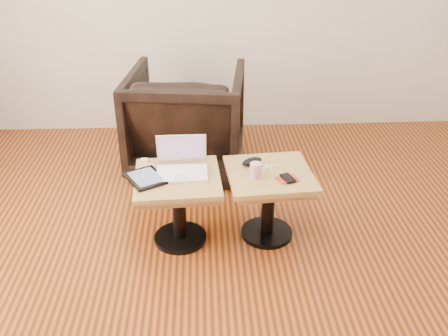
{
  "coord_description": "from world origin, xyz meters",
  "views": [
    {
      "loc": [
        -0.3,
        -2.07,
        1.9
      ],
      "look_at": [
        -0.18,
        0.48,
        0.5
      ],
      "focal_mm": 40.0,
      "sensor_mm": 36.0,
      "label": 1
    }
  ],
  "objects_px": {
    "side_table_left": "(178,193)",
    "side_table_right": "(269,188)",
    "armchair": "(187,119)",
    "striped_cup": "(256,170)",
    "laptop": "(182,165)"
  },
  "relations": [
    {
      "from": "side_table_left",
      "to": "side_table_right",
      "type": "bearing_deg",
      "value": -0.35
    },
    {
      "from": "armchair",
      "to": "striped_cup",
      "type": "bearing_deg",
      "value": 119.49
    },
    {
      "from": "side_table_right",
      "to": "striped_cup",
      "type": "height_order",
      "value": "striped_cup"
    },
    {
      "from": "side_table_left",
      "to": "side_table_right",
      "type": "relative_size",
      "value": 0.98
    },
    {
      "from": "side_table_right",
      "to": "laptop",
      "type": "bearing_deg",
      "value": 171.25
    },
    {
      "from": "side_table_right",
      "to": "laptop",
      "type": "distance_m",
      "value": 0.55
    },
    {
      "from": "side_table_left",
      "to": "armchair",
      "type": "distance_m",
      "value": 1.0
    },
    {
      "from": "side_table_right",
      "to": "side_table_left",
      "type": "bearing_deg",
      "value": 178.02
    },
    {
      "from": "side_table_right",
      "to": "armchair",
      "type": "height_order",
      "value": "armchair"
    },
    {
      "from": "striped_cup",
      "to": "side_table_right",
      "type": "bearing_deg",
      "value": 31.1
    },
    {
      "from": "laptop",
      "to": "armchair",
      "type": "height_order",
      "value": "armchair"
    },
    {
      "from": "armchair",
      "to": "side_table_left",
      "type": "bearing_deg",
      "value": 95.01
    },
    {
      "from": "side_table_left",
      "to": "laptop",
      "type": "xyz_separation_m",
      "value": [
        0.03,
        0.06,
        0.16
      ]
    },
    {
      "from": "laptop",
      "to": "striped_cup",
      "type": "height_order",
      "value": "laptop"
    },
    {
      "from": "laptop",
      "to": "armchair",
      "type": "xyz_separation_m",
      "value": [
        0.01,
        0.94,
        -0.1
      ]
    }
  ]
}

